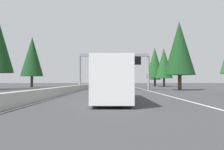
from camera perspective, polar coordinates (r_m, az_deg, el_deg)
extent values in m
plane|color=#38383A|center=(61.69, -5.00, -3.06)|extent=(320.00, 320.00, 0.00)
cube|color=#ADAAA3|center=(81.63, -3.91, -2.39)|extent=(180.00, 0.56, 0.90)
cube|color=silver|center=(71.66, 4.98, -2.85)|extent=(160.00, 0.16, 0.01)
cube|color=silver|center=(71.63, -4.06, -2.86)|extent=(160.00, 0.16, 0.01)
cylinder|color=gray|center=(40.73, -8.16, 0.46)|extent=(0.36, 0.36, 6.02)
cylinder|color=gray|center=(40.78, 9.23, 0.46)|extent=(0.36, 0.36, 6.02)
cube|color=gray|center=(40.54, 0.54, 5.07)|extent=(0.50, 12.32, 0.50)
cube|color=#0C602D|center=(40.33, -2.62, 3.54)|extent=(0.12, 3.20, 1.90)
cube|color=black|center=(40.39, 4.40, 3.68)|extent=(0.16, 4.20, 1.50)
cube|color=white|center=(18.01, 0.04, -1.28)|extent=(11.50, 2.50, 2.90)
cube|color=#2D3847|center=(18.01, 0.04, -0.13)|extent=(11.04, 2.55, 0.84)
cylinder|color=black|center=(22.09, -2.78, -4.33)|extent=(1.00, 0.30, 1.00)
cylinder|color=black|center=(22.08, 2.95, -4.33)|extent=(1.00, 0.30, 1.00)
cylinder|color=black|center=(14.07, -4.55, -5.86)|extent=(1.00, 0.30, 1.00)
cylinder|color=black|center=(14.06, 4.47, -5.86)|extent=(1.00, 0.30, 1.00)
cube|color=#2D6B38|center=(46.27, -0.20, -2.88)|extent=(4.40, 1.80, 0.76)
cube|color=#2D3847|center=(46.04, -0.20, -2.07)|extent=(2.46, 1.51, 0.56)
cylinder|color=black|center=(47.69, -1.14, -3.10)|extent=(0.64, 0.22, 0.64)
cylinder|color=black|center=(47.68, 0.76, -3.10)|extent=(0.64, 0.22, 0.64)
cylinder|color=black|center=(44.88, -1.23, -3.19)|extent=(0.64, 0.22, 0.64)
cylinder|color=black|center=(44.86, 0.79, -3.19)|extent=(0.64, 0.22, 0.64)
cube|color=#2D6B38|center=(53.33, 3.71, -2.72)|extent=(4.40, 1.80, 0.76)
cube|color=#2D3847|center=(53.10, 3.72, -2.01)|extent=(2.46, 1.51, 0.56)
cylinder|color=black|center=(54.70, 2.79, -2.91)|extent=(0.64, 0.22, 0.64)
cylinder|color=black|center=(54.79, 4.45, -2.90)|extent=(0.64, 0.22, 0.64)
cylinder|color=black|center=(51.89, 2.93, -2.98)|extent=(0.64, 0.22, 0.64)
cylinder|color=black|center=(51.98, 4.67, -2.97)|extent=(0.64, 0.22, 0.64)
cube|color=#1E4793|center=(111.69, 0.24, -1.93)|extent=(5.00, 1.95, 1.44)
cube|color=#2D3847|center=(109.39, 0.23, -1.80)|extent=(0.08, 1.48, 0.56)
cylinder|color=black|center=(113.40, -0.20, -2.23)|extent=(0.70, 0.24, 0.70)
cylinder|color=black|center=(113.40, 0.67, -2.23)|extent=(0.70, 0.24, 0.70)
cylinder|color=black|center=(110.00, -0.21, -2.25)|extent=(0.70, 0.24, 0.70)
cylinder|color=black|center=(110.00, 0.68, -2.25)|extent=(0.70, 0.24, 0.70)
cube|color=slate|center=(88.99, -5.35, -2.22)|extent=(5.60, 2.00, 0.70)
cube|color=slate|center=(89.99, -5.28, -1.71)|extent=(2.24, 1.84, 0.90)
cube|color=#2D3847|center=(89.99, -5.28, -1.65)|extent=(2.02, 1.92, 0.41)
cylinder|color=black|center=(90.92, -5.77, -2.34)|extent=(0.80, 0.28, 0.80)
cylinder|color=black|center=(90.75, -4.69, -2.35)|extent=(0.80, 0.28, 0.80)
cylinder|color=black|center=(87.24, -6.03, -2.37)|extent=(0.80, 0.28, 0.80)
cylinder|color=black|center=(87.07, -4.90, -2.38)|extent=(0.80, 0.28, 0.80)
cylinder|color=#4C3823|center=(41.81, 16.77, -1.82)|extent=(0.65, 0.65, 2.70)
cone|color=#143D19|center=(42.23, 16.70, 6.54)|extent=(5.40, 5.40, 9.58)
cylinder|color=#4C3823|center=(67.02, 13.04, -1.85)|extent=(0.63, 0.63, 2.48)
cone|color=#194C1E|center=(67.23, 13.01, 2.97)|extent=(4.97, 4.97, 8.80)
cylinder|color=#4C3823|center=(73.50, 10.81, -1.74)|extent=(0.66, 0.66, 2.74)
cone|color=#194C1E|center=(73.74, 10.78, 3.11)|extent=(5.48, 5.48, 9.72)
cylinder|color=#4C3823|center=(95.13, 10.91, -1.86)|extent=(0.60, 0.60, 2.23)
cone|color=#143D19|center=(95.25, 10.89, 1.19)|extent=(4.46, 4.46, 7.91)
cylinder|color=#4C3823|center=(63.52, -19.64, -1.59)|extent=(0.68, 0.68, 2.95)
cone|color=#143D19|center=(63.86, -19.59, 4.44)|extent=(5.91, 5.91, 10.47)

